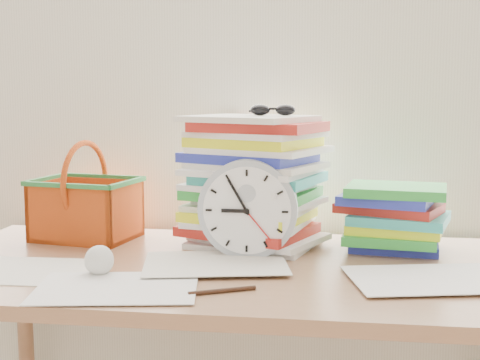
# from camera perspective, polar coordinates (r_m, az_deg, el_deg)

# --- Properties ---
(curtain) EXTENTS (2.40, 0.01, 2.50)m
(curtain) POSITION_cam_1_polar(r_m,az_deg,el_deg) (1.85, 1.13, 12.67)
(curtain) COLOR white
(curtain) RESTS_ON room_shell
(desk) EXTENTS (1.40, 0.70, 0.75)m
(desk) POSITION_cam_1_polar(r_m,az_deg,el_deg) (1.53, -0.63, -9.88)
(desk) COLOR #906343
(desk) RESTS_ON ground
(paper_stack) EXTENTS (0.40, 0.36, 0.33)m
(paper_stack) POSITION_cam_1_polar(r_m,az_deg,el_deg) (1.68, 1.17, -0.07)
(paper_stack) COLOR white
(paper_stack) RESTS_ON desk
(clock) EXTENTS (0.23, 0.05, 0.23)m
(clock) POSITION_cam_1_polar(r_m,az_deg,el_deg) (1.55, 0.70, -2.49)
(clock) COLOR #A6AFB8
(clock) RESTS_ON desk
(sunglasses) EXTENTS (0.13, 0.12, 0.03)m
(sunglasses) POSITION_cam_1_polar(r_m,az_deg,el_deg) (1.65, 2.81, 5.99)
(sunglasses) COLOR black
(sunglasses) RESTS_ON paper_stack
(book_stack) EXTENTS (0.31, 0.27, 0.16)m
(book_stack) POSITION_cam_1_polar(r_m,az_deg,el_deg) (1.67, 12.88, -3.18)
(book_stack) COLOR white
(book_stack) RESTS_ON desk
(basket) EXTENTS (0.29, 0.24, 0.25)m
(basket) POSITION_cam_1_polar(r_m,az_deg,el_deg) (1.79, -13.04, -0.93)
(basket) COLOR #D65114
(basket) RESTS_ON desk
(crumpled_ball) EXTENTS (0.06, 0.06, 0.06)m
(crumpled_ball) POSITION_cam_1_polar(r_m,az_deg,el_deg) (1.45, -11.95, -6.70)
(crumpled_ball) COLOR white
(crumpled_ball) RESTS_ON desk
(pen) EXTENTS (0.13, 0.07, 0.01)m
(pen) POSITION_cam_1_polar(r_m,az_deg,el_deg) (1.30, -1.52, -9.42)
(pen) COLOR black
(pen) RESTS_ON desk
(scattered_papers) EXTENTS (1.26, 0.42, 0.02)m
(scattered_papers) POSITION_cam_1_polar(r_m,az_deg,el_deg) (1.51, -0.63, -6.96)
(scattered_papers) COLOR white
(scattered_papers) RESTS_ON desk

